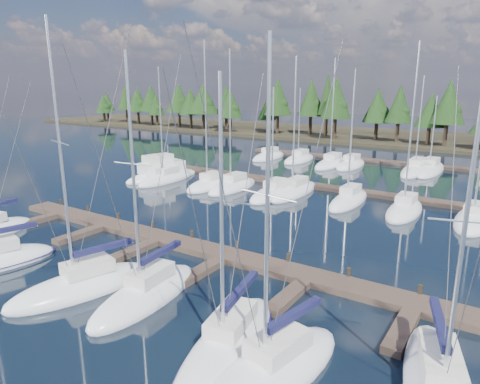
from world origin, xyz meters
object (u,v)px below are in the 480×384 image
Objects in this scene: front_sailboat_3 at (147,294)px; front_sailboat_4 at (228,345)px; motor_yacht_left at (162,174)px; main_dock at (223,259)px; front_sailboat_2 at (83,286)px; front_sailboat_5 at (272,370)px.

front_sailboat_3 is 1.08× the size of front_sailboat_4.
front_sailboat_4 is 36.60m from motor_yacht_left.
front_sailboat_2 is at bearing -119.10° from main_dock.
front_sailboat_3 is 6.58m from front_sailboat_4.
front_sailboat_5 is 1.33× the size of motor_yacht_left.
front_sailboat_3 is (-0.54, -6.45, 0.09)m from main_dock.
motor_yacht_left is (-16.97, 24.42, 0.24)m from front_sailboat_2.
front_sailboat_4 is at bearing -0.67° from front_sailboat_2.
main_dock is 2.84× the size of front_sailboat_2.
front_sailboat_3 is 31.06m from motor_yacht_left.
main_dock is at bearing -38.09° from motor_yacht_left.
front_sailboat_5 reaches higher than front_sailboat_4.
front_sailboat_2 reaches higher than front_sailboat_4.
front_sailboat_4 is 0.91× the size of front_sailboat_5.
main_dock is 27.04m from motor_yacht_left.
front_sailboat_4 is 2.51m from front_sailboat_5.
front_sailboat_3 is at bearing 18.99° from front_sailboat_2.
front_sailboat_3 reaches higher than main_dock.
front_sailboat_3 is at bearing -94.82° from main_dock.
front_sailboat_5 is (8.89, -1.85, -0.00)m from front_sailboat_3.
front_sailboat_2 is 12.67m from front_sailboat_5.
front_sailboat_5 is at bearing -44.80° from main_dock.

